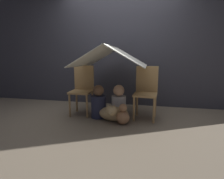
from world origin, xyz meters
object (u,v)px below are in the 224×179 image
at_px(person_front, 99,103).
at_px(dog, 113,113).
at_px(chair_right, 146,90).
at_px(chair_left, 82,88).
at_px(person_second, 119,104).

relative_size(person_front, dog, 1.17).
bearing_deg(chair_right, person_front, -164.28).
height_order(chair_right, dog, chair_right).
bearing_deg(chair_left, person_second, -12.92).
distance_m(chair_right, dog, 0.69).
relative_size(chair_left, person_second, 1.52).
height_order(person_front, person_second, person_second).
bearing_deg(person_front, chair_right, 10.62).
height_order(person_front, dog, person_front).
xyz_separation_m(person_front, dog, (0.30, -0.15, -0.12)).
xyz_separation_m(person_front, person_second, (0.36, 0.00, 0.01)).
relative_size(chair_left, person_front, 1.56).
bearing_deg(chair_left, dog, -25.64).
xyz_separation_m(chair_right, dog, (-0.52, -0.30, -0.36)).
height_order(chair_right, person_front, chair_right).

